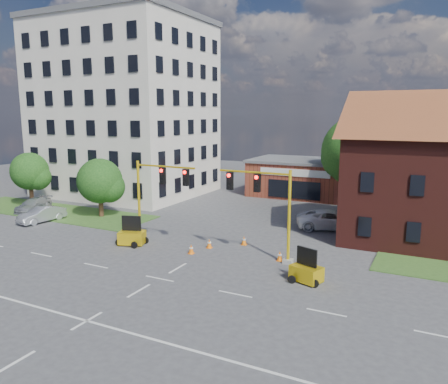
# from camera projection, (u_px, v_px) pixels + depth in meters

# --- Properties ---
(ground) EXTENTS (120.00, 120.00, 0.00)m
(ground) POSITION_uv_depth(u_px,v_px,m) (160.00, 279.00, 26.06)
(ground) COLOR #414144
(ground) RESTS_ON ground
(grass_verge_nw) EXTENTS (22.00, 6.00, 0.08)m
(grass_verge_nw) POSITION_uv_depth(u_px,v_px,m) (52.00, 211.00, 43.67)
(grass_verge_nw) COLOR #30551F
(grass_verge_nw) RESTS_ON ground
(lane_markings) EXTENTS (60.00, 36.00, 0.01)m
(lane_markings) POSITION_uv_depth(u_px,v_px,m) (127.00, 297.00, 23.42)
(lane_markings) COLOR silver
(lane_markings) RESTS_ON ground
(office_block) EXTENTS (18.40, 15.40, 20.60)m
(office_block) POSITION_uv_depth(u_px,v_px,m) (125.00, 108.00, 52.29)
(office_block) COLOR silver
(office_block) RESTS_ON ground
(brick_shop) EXTENTS (12.40, 8.40, 4.30)m
(brick_shop) POSITION_uv_depth(u_px,v_px,m) (304.00, 177.00, 52.03)
(brick_shop) COLOR brown
(brick_shop) RESTS_ON ground
(tree_large) EXTENTS (7.87, 7.50, 9.49)m
(tree_large) POSITION_uv_depth(u_px,v_px,m) (361.00, 154.00, 45.84)
(tree_large) COLOR #392714
(tree_large) RESTS_ON ground
(tree_nw_front) EXTENTS (4.43, 4.21, 5.58)m
(tree_nw_front) POSITION_uv_depth(u_px,v_px,m) (102.00, 183.00, 40.85)
(tree_nw_front) COLOR #392714
(tree_nw_front) RESTS_ON ground
(tree_nw_rear) EXTENTS (4.10, 3.91, 5.68)m
(tree_nw_rear) POSITION_uv_depth(u_px,v_px,m) (32.00, 173.00, 45.66)
(tree_nw_rear) COLOR #392714
(tree_nw_rear) RESTS_ON ground
(signal_mast_west) EXTENTS (5.30, 0.60, 6.20)m
(signal_mast_west) POSITION_uv_depth(u_px,v_px,m) (156.00, 192.00, 32.55)
(signal_mast_west) COLOR gray
(signal_mast_west) RESTS_ON ground
(signal_mast_east) EXTENTS (5.30, 0.60, 6.20)m
(signal_mast_east) POSITION_uv_depth(u_px,v_px,m) (265.00, 203.00, 28.71)
(signal_mast_east) COLOR gray
(signal_mast_east) RESTS_ON ground
(trailer_west) EXTENTS (2.17, 1.80, 2.12)m
(trailer_west) POSITION_uv_depth(u_px,v_px,m) (132.00, 236.00, 32.64)
(trailer_west) COLOR yellow
(trailer_west) RESTS_ON ground
(trailer_east) EXTENTS (2.03, 1.68, 1.98)m
(trailer_east) POSITION_uv_depth(u_px,v_px,m) (306.00, 272.00, 25.47)
(trailer_east) COLOR yellow
(trailer_east) RESTS_ON ground
(cone_a) EXTENTS (0.40, 0.40, 0.70)m
(cone_a) POSITION_uv_depth(u_px,v_px,m) (191.00, 249.00, 30.62)
(cone_a) COLOR orange
(cone_a) RESTS_ON ground
(cone_b) EXTENTS (0.40, 0.40, 0.70)m
(cone_b) POSITION_uv_depth(u_px,v_px,m) (209.00, 244.00, 31.91)
(cone_b) COLOR orange
(cone_b) RESTS_ON ground
(cone_c) EXTENTS (0.40, 0.40, 0.70)m
(cone_c) POSITION_uv_depth(u_px,v_px,m) (280.00, 256.00, 29.13)
(cone_c) COLOR orange
(cone_c) RESTS_ON ground
(cone_d) EXTENTS (0.40, 0.40, 0.70)m
(cone_d) POSITION_uv_depth(u_px,v_px,m) (244.00, 241.00, 32.66)
(cone_d) COLOR orange
(cone_d) RESTS_ON ground
(pickup_white) EXTENTS (6.42, 4.67, 1.62)m
(pickup_white) POSITION_uv_depth(u_px,v_px,m) (331.00, 220.00, 37.04)
(pickup_white) COLOR white
(pickup_white) RESTS_ON ground
(sedan_silver_front) EXTENTS (2.09, 4.45, 1.41)m
(sedan_silver_front) POSITION_uv_depth(u_px,v_px,m) (42.00, 214.00, 39.44)
(sedan_silver_front) COLOR #A6A9AE
(sedan_silver_front) RESTS_ON ground
(sedan_silver_rear) EXTENTS (2.77, 4.73, 1.29)m
(sedan_silver_rear) POSITION_uv_depth(u_px,v_px,m) (33.00, 205.00, 43.81)
(sedan_silver_rear) COLOR #A6A9AE
(sedan_silver_rear) RESTS_ON ground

